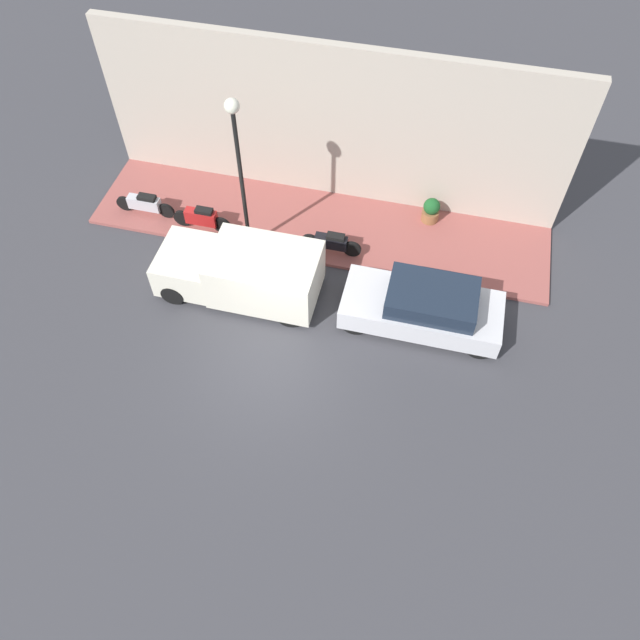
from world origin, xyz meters
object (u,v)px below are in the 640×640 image
(scooter_silver, at_px, (145,204))
(motorcycle_red, at_px, (202,218))
(potted_plant, at_px, (431,210))
(motorcycle_black, at_px, (331,242))
(parked_car, at_px, (424,307))
(delivery_van, at_px, (241,271))
(streetlamp, at_px, (238,150))

(scooter_silver, distance_m, motorcycle_red, 2.01)
(scooter_silver, xyz_separation_m, potted_plant, (1.86, -8.88, -0.00))
(scooter_silver, bearing_deg, potted_plant, -78.19)
(motorcycle_black, height_order, motorcycle_red, motorcycle_red)
(parked_car, height_order, scooter_silver, parked_car)
(delivery_van, distance_m, motorcycle_red, 2.87)
(parked_car, xyz_separation_m, motorcycle_red, (1.95, 7.20, -0.11))
(potted_plant, bearing_deg, motorcycle_black, 127.55)
(motorcycle_black, bearing_deg, delivery_van, 133.18)
(parked_car, distance_m, streetlamp, 6.54)
(motorcycle_red, xyz_separation_m, potted_plant, (2.07, -6.88, -0.04))
(delivery_van, height_order, potted_plant, delivery_van)
(parked_car, xyz_separation_m, streetlamp, (1.60, 5.57, 3.04))
(delivery_van, bearing_deg, streetlamp, 11.91)
(delivery_van, relative_size, scooter_silver, 2.37)
(parked_car, xyz_separation_m, motorcycle_black, (1.92, 3.05, -0.16))
(motorcycle_black, bearing_deg, streetlamp, 97.21)
(scooter_silver, height_order, potted_plant, potted_plant)
(scooter_silver, distance_m, potted_plant, 9.07)
(parked_car, height_order, motorcycle_black, parked_car)
(motorcycle_red, height_order, streetlamp, streetlamp)
(potted_plant, bearing_deg, streetlamp, 114.75)
(delivery_van, relative_size, streetlamp, 0.90)
(motorcycle_red, relative_size, streetlamp, 0.36)
(delivery_van, bearing_deg, motorcycle_black, -46.82)
(streetlamp, bearing_deg, scooter_silver, 81.20)
(delivery_van, relative_size, motorcycle_black, 2.49)
(motorcycle_black, bearing_deg, parked_car, -122.18)
(delivery_van, distance_m, streetlamp, 3.35)
(scooter_silver, height_order, streetlamp, streetlamp)
(motorcycle_red, height_order, potted_plant, motorcycle_red)
(delivery_van, xyz_separation_m, motorcycle_black, (2.02, -2.15, -0.33))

